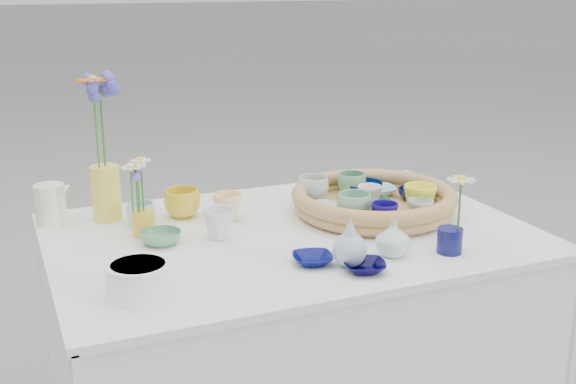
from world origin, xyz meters
name	(u,v)px	position (x,y,z in m)	size (l,w,h in m)	color
wicker_tray	(374,201)	(0.28, 0.05, 0.80)	(0.47, 0.47, 0.08)	#A57038
tray_ceramic_0	(362,188)	(0.31, 0.18, 0.80)	(0.12, 0.12, 0.04)	#00114A
tray_ceramic_1	(416,194)	(0.43, 0.07, 0.80)	(0.10, 0.10, 0.03)	#071139
tray_ceramic_2	(420,200)	(0.36, -0.06, 0.83)	(0.09, 0.09, 0.09)	#FFF435
tray_ceramic_3	(374,204)	(0.27, 0.04, 0.80)	(0.10, 0.10, 0.03)	#438E4E
tray_ceramic_4	(354,207)	(0.18, -0.03, 0.82)	(0.10, 0.10, 0.08)	#7BBA95
tray_ceramic_5	(321,209)	(0.12, 0.06, 0.80)	(0.10, 0.10, 0.02)	#8AD4CA
tray_ceramic_6	(313,189)	(0.15, 0.18, 0.82)	(0.09, 0.09, 0.07)	#AFCFC8
tray_ceramic_7	(369,196)	(0.27, 0.06, 0.82)	(0.07, 0.07, 0.06)	silver
tray_ceramic_8	(378,191)	(0.36, 0.16, 0.80)	(0.10, 0.10, 0.03)	#A3E8FD
tray_ceramic_9	(384,215)	(0.22, -0.11, 0.82)	(0.07, 0.07, 0.07)	#110763
tray_ceramic_10	(341,209)	(0.17, 0.04, 0.79)	(0.10, 0.10, 0.02)	#EABE5B
tray_ceramic_11	(420,211)	(0.33, -0.12, 0.82)	(0.07, 0.07, 0.06)	#A6C7BD
tray_ceramic_12	(352,184)	(0.28, 0.19, 0.82)	(0.09, 0.09, 0.07)	#65A777
loose_ceramic_0	(182,203)	(-0.24, 0.23, 0.81)	(0.10, 0.10, 0.08)	gold
loose_ceramic_1	(227,207)	(-0.13, 0.16, 0.80)	(0.08, 0.08, 0.08)	#FFD589
loose_ceramic_2	(161,238)	(-0.34, 0.04, 0.78)	(0.10, 0.10, 0.03)	#529462
loose_ceramic_3	(219,223)	(-0.19, 0.03, 0.80)	(0.09, 0.09, 0.08)	silver
loose_ceramic_4	(313,259)	(-0.04, -0.23, 0.78)	(0.10, 0.10, 0.02)	#040953
loose_ceramic_5	(141,214)	(-0.36, 0.21, 0.80)	(0.08, 0.08, 0.06)	#ADD2D0
loose_ceramic_6	(365,267)	(0.05, -0.32, 0.78)	(0.10, 0.10, 0.02)	black
fluted_bowl	(139,280)	(-0.46, -0.25, 0.80)	(0.14, 0.14, 0.07)	white
bud_vase_paleblue	(350,241)	(0.03, -0.28, 0.83)	(0.08, 0.08, 0.13)	#A1B8C8
bud_vase_seafoam	(393,238)	(0.16, -0.26, 0.81)	(0.09, 0.09, 0.09)	silver
bud_vase_cobalt	(450,240)	(0.30, -0.29, 0.80)	(0.06, 0.06, 0.06)	#0E1150
single_daisy	(460,205)	(0.31, -0.30, 0.89)	(0.08, 0.08, 0.15)	white
tall_vase_yellow	(106,193)	(-0.43, 0.29, 0.84)	(0.08, 0.08, 0.15)	#F0D84A
gerbera	(96,124)	(-0.45, 0.29, 1.04)	(0.10, 0.10, 0.26)	#FC7400
hydrangea	(103,127)	(-0.43, 0.30, 1.03)	(0.09, 0.09, 0.30)	#49499C
white_pitcher	(50,204)	(-0.58, 0.32, 0.82)	(0.12, 0.08, 0.11)	white
daisy_cup	(144,223)	(-0.37, 0.12, 0.80)	(0.06, 0.06, 0.07)	gold
daisy_posy	(136,182)	(-0.38, 0.13, 0.91)	(0.08, 0.08, 0.16)	white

